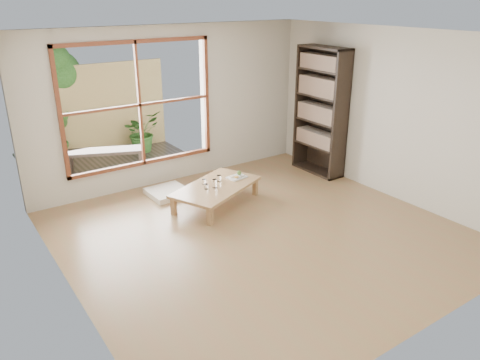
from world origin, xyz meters
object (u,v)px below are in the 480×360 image
object	(u,v)px
bookshelf	(321,112)
garden_bench	(105,153)
low_table	(216,188)
food_tray	(237,176)

from	to	relation	value
bookshelf	garden_bench	world-z (taller)	bookshelf
low_table	bookshelf	bearing A→B (deg)	-19.07
food_tray	garden_bench	bearing A→B (deg)	114.87
low_table	food_tray	world-z (taller)	food_tray
low_table	garden_bench	bearing A→B (deg)	88.46
bookshelf	food_tray	bearing A→B (deg)	-177.48
low_table	food_tray	distance (m)	0.48
low_table	garden_bench	size ratio (longest dim) A/B	1.18
low_table	food_tray	bearing A→B (deg)	-11.13
bookshelf	garden_bench	distance (m)	3.92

